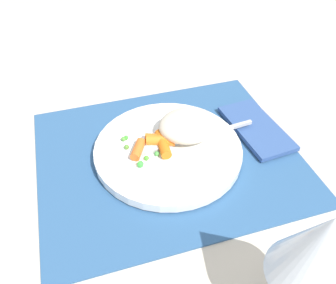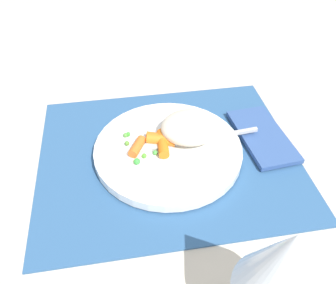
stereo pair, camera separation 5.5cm
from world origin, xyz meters
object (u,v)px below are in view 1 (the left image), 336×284
object	(u,v)px
plate	(168,150)
fork	(186,140)
carrot_portion	(157,142)
rice_mound	(188,125)
napkin	(256,128)
wine_glass	(318,251)

from	to	relation	value
plate	fork	size ratio (longest dim) A/B	1.17
carrot_portion	fork	size ratio (longest dim) A/B	0.39
rice_mound	napkin	xyz separation A→B (m)	(-0.12, 0.01, -0.03)
wine_glass	rice_mound	bearing A→B (deg)	-87.37
rice_mound	wine_glass	xyz separation A→B (m)	(-0.01, 0.29, 0.08)
plate	carrot_portion	size ratio (longest dim) A/B	2.99
rice_mound	carrot_portion	bearing A→B (deg)	12.38
fork	plate	bearing A→B (deg)	5.56
plate	rice_mound	size ratio (longest dim) A/B	2.44
plate	napkin	xyz separation A→B (m)	(-0.16, -0.01, -0.00)
fork	napkin	size ratio (longest dim) A/B	1.38
rice_mound	wine_glass	bearing A→B (deg)	92.63
napkin	wine_glass	bearing A→B (deg)	68.87
rice_mound	carrot_portion	size ratio (longest dim) A/B	1.23
rice_mound	napkin	world-z (taller)	rice_mound
carrot_portion	plate	bearing A→B (deg)	159.61
rice_mound	wine_glass	size ratio (longest dim) A/B	0.56
wine_glass	napkin	world-z (taller)	wine_glass
wine_glass	carrot_portion	bearing A→B (deg)	-75.93
plate	wine_glass	world-z (taller)	wine_glass
carrot_portion	napkin	bearing A→B (deg)	-178.07
plate	fork	world-z (taller)	fork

